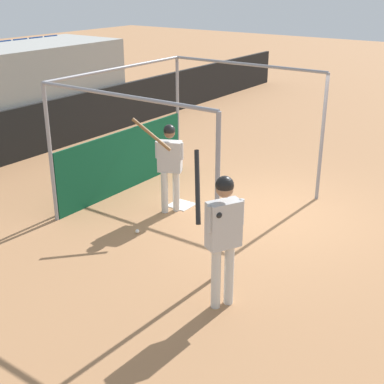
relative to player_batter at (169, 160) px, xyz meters
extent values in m
plane|color=#A8754C|center=(1.04, -1.53, -1.03)|extent=(60.00, 60.00, 0.00)
cube|color=black|center=(1.04, 4.89, -0.39)|extent=(24.00, 0.12, 1.30)
cube|color=#9E9E99|center=(1.04, 6.15, 0.24)|extent=(6.50, 2.40, 2.55)
cube|color=navy|center=(0.76, 5.35, 0.31)|extent=(0.45, 0.40, 0.10)
cube|color=navy|center=(0.76, 5.53, 0.54)|extent=(0.45, 0.06, 0.40)
cube|color=navy|center=(1.31, 5.35, 0.31)|extent=(0.45, 0.40, 0.10)
cube|color=navy|center=(1.31, 5.53, 0.54)|extent=(0.45, 0.06, 0.40)
cube|color=navy|center=(1.86, 5.35, 0.31)|extent=(0.45, 0.40, 0.10)
cube|color=navy|center=(1.86, 5.53, 0.54)|extent=(0.45, 0.06, 0.40)
cube|color=navy|center=(2.41, 5.35, 0.31)|extent=(0.45, 0.40, 0.10)
cube|color=navy|center=(2.41, 5.53, 0.54)|extent=(0.45, 0.06, 0.40)
cube|color=navy|center=(2.96, 5.35, 0.31)|extent=(0.45, 0.40, 0.10)
cube|color=navy|center=(2.96, 5.53, 0.54)|extent=(0.45, 0.06, 0.40)
cube|color=navy|center=(3.51, 5.35, 0.31)|extent=(0.45, 0.40, 0.10)
cube|color=navy|center=(3.51, 5.53, 0.54)|extent=(0.45, 0.06, 0.40)
cube|color=navy|center=(1.31, 6.15, 0.71)|extent=(0.45, 0.40, 0.10)
cube|color=navy|center=(1.31, 6.33, 0.94)|extent=(0.45, 0.06, 0.40)
cube|color=navy|center=(1.86, 6.15, 0.71)|extent=(0.45, 0.40, 0.10)
cube|color=navy|center=(1.86, 6.33, 0.94)|extent=(0.45, 0.06, 0.40)
cube|color=navy|center=(2.41, 6.15, 0.71)|extent=(0.45, 0.40, 0.10)
cube|color=navy|center=(2.41, 6.33, 0.94)|extent=(0.45, 0.06, 0.40)
cube|color=navy|center=(2.96, 6.15, 0.71)|extent=(0.45, 0.40, 0.10)
cube|color=navy|center=(2.96, 6.33, 0.94)|extent=(0.45, 0.06, 0.40)
cube|color=navy|center=(3.51, 6.15, 0.71)|extent=(0.45, 0.40, 0.10)
cube|color=navy|center=(3.51, 6.33, 0.94)|extent=(0.45, 0.06, 0.40)
cube|color=navy|center=(1.86, 6.95, 1.11)|extent=(0.45, 0.40, 0.10)
cube|color=navy|center=(1.86, 7.13, 1.34)|extent=(0.45, 0.06, 0.40)
cube|color=navy|center=(2.41, 6.95, 1.11)|extent=(0.45, 0.40, 0.10)
cube|color=navy|center=(2.41, 7.13, 1.34)|extent=(0.45, 0.06, 0.40)
cube|color=navy|center=(2.96, 6.95, 1.11)|extent=(0.45, 0.40, 0.10)
cube|color=navy|center=(2.96, 7.13, 1.34)|extent=(0.45, 0.06, 0.40)
cube|color=navy|center=(3.51, 6.95, 1.11)|extent=(0.45, 0.40, 0.10)
cube|color=navy|center=(3.51, 7.13, 1.34)|extent=(0.45, 0.06, 0.40)
cylinder|color=gray|center=(-1.53, -2.04, 0.24)|extent=(0.07, 0.07, 2.54)
cylinder|color=gray|center=(2.23, -2.04, 0.24)|extent=(0.07, 0.07, 2.54)
cylinder|color=gray|center=(-1.53, 1.48, 0.24)|extent=(0.07, 0.07, 2.54)
cylinder|color=gray|center=(2.23, 1.48, 0.24)|extent=(0.07, 0.07, 2.54)
cylinder|color=gray|center=(-1.53, -0.28, 1.51)|extent=(0.06, 3.52, 0.06)
cylinder|color=gray|center=(2.23, -0.28, 1.51)|extent=(0.06, 3.52, 0.06)
cylinder|color=gray|center=(0.35, 1.48, 1.51)|extent=(3.76, 0.06, 0.06)
cube|color=#0F5133|center=(0.35, 1.46, -0.39)|extent=(3.69, 0.03, 1.29)
cube|color=white|center=(0.36, 0.00, -1.03)|extent=(0.44, 0.44, 0.02)
cylinder|color=silver|center=(0.11, -0.07, -0.62)|extent=(0.17, 0.17, 0.82)
cylinder|color=silver|center=(-0.08, 0.06, -0.62)|extent=(0.17, 0.17, 0.82)
cube|color=#B7B7B7|center=(0.01, 0.00, 0.08)|extent=(0.39, 0.49, 0.58)
sphere|color=brown|center=(0.01, 0.00, 0.53)|extent=(0.21, 0.21, 0.21)
sphere|color=black|center=(0.01, 0.00, 0.58)|extent=(0.22, 0.22, 0.22)
cylinder|color=#B7B7B7|center=(0.07, -0.23, 0.21)|extent=(0.09, 0.09, 0.32)
cylinder|color=#B7B7B7|center=(-0.12, 0.19, 0.21)|extent=(0.09, 0.09, 0.32)
cylinder|color=brown|center=(-0.37, 0.10, 0.57)|extent=(0.25, 0.74, 0.55)
sphere|color=brown|center=(-0.03, 0.20, 0.32)|extent=(0.08, 0.08, 0.08)
cylinder|color=silver|center=(-1.99, -2.56, -0.58)|extent=(0.18, 0.18, 0.91)
cylinder|color=silver|center=(-2.17, -2.46, -0.58)|extent=(0.18, 0.18, 0.91)
cube|color=#B7B7B7|center=(-2.08, -2.51, 0.20)|extent=(0.50, 0.40, 0.64)
sphere|color=#A37556|center=(-2.08, -2.51, 0.69)|extent=(0.23, 0.23, 0.23)
sphere|color=black|center=(-2.08, -2.51, 0.74)|extent=(0.24, 0.24, 0.24)
cylinder|color=#B7B7B7|center=(-1.89, -2.65, 0.34)|extent=(0.09, 0.09, 0.35)
cylinder|color=#B7B7B7|center=(-2.31, -2.43, 0.34)|extent=(0.09, 0.09, 0.35)
cylinder|color=black|center=(-2.41, -2.32, 0.78)|extent=(0.50, 0.41, 0.80)
sphere|color=black|center=(-2.25, -2.53, 0.40)|extent=(0.08, 0.08, 0.08)
sphere|color=white|center=(-1.08, -0.11, -1.00)|extent=(0.07, 0.07, 0.07)
camera|label=1|loc=(-7.41, -5.80, 3.18)|focal=50.00mm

